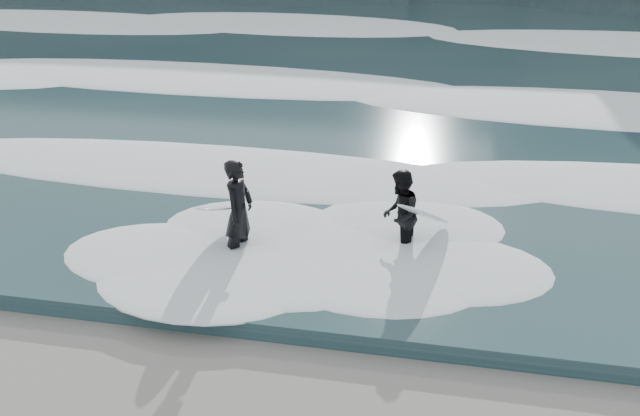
{
  "coord_description": "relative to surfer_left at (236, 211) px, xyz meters",
  "views": [
    {
      "loc": [
        1.67,
        -6.73,
        6.62
      ],
      "look_at": [
        -0.97,
        5.82,
        1.0
      ],
      "focal_mm": 45.0,
      "sensor_mm": 36.0,
      "label": 1
    }
  ],
  "objects": [
    {
      "name": "surfer_right",
      "position": [
        2.84,
        0.74,
        -0.13
      ],
      "size": [
        1.34,
        1.81,
        1.66
      ],
      "color": "black",
      "rests_on": "ground"
    },
    {
      "name": "foam_near",
      "position": [
        2.39,
        3.55,
        -0.56
      ],
      "size": [
        60.0,
        3.2,
        0.2
      ],
      "primitive_type": "ellipsoid",
      "color": "white",
      "rests_on": "sea"
    },
    {
      "name": "sea",
      "position": [
        2.39,
        23.55,
        -0.81
      ],
      "size": [
        90.0,
        52.0,
        0.3
      ],
      "primitive_type": "cube",
      "color": "#244045",
      "rests_on": "ground"
    },
    {
      "name": "foam_far",
      "position": [
        2.39,
        19.55,
        -0.51
      ],
      "size": [
        60.0,
        4.8,
        0.3
      ],
      "primitive_type": "ellipsoid",
      "color": "white",
      "rests_on": "sea"
    },
    {
      "name": "surfer_left",
      "position": [
        0.0,
        0.0,
        0.0
      ],
      "size": [
        0.98,
        1.9,
        1.92
      ],
      "color": "black",
      "rests_on": "ground"
    },
    {
      "name": "foam_mid",
      "position": [
        2.39,
        10.55,
        -0.54
      ],
      "size": [
        60.0,
        4.0,
        0.24
      ],
      "primitive_type": "ellipsoid",
      "color": "white",
      "rests_on": "sea"
    }
  ]
}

